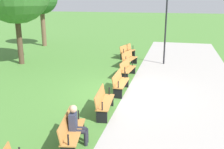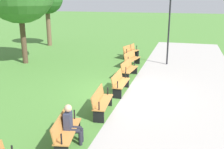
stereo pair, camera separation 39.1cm
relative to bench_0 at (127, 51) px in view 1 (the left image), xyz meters
name	(u,v)px [view 1 (the left image)]	position (x,y,z in m)	size (l,w,h in m)	color
ground_plane	(121,92)	(6.91, 1.02, -0.47)	(120.00, 120.00, 0.00)	#477A33
path_paving	(185,98)	(6.91, 3.76, -0.46)	(28.29, 5.13, 0.01)	#A39E99
bench_0	(127,51)	(0.00, 0.00, 0.00)	(1.68, 0.89, 0.89)	#B27538
bench_1	(129,59)	(2.27, 0.53, 0.00)	(1.67, 0.76, 0.89)	#B27538
bench_2	(127,69)	(4.58, 0.85, 0.00)	(1.65, 0.62, 0.89)	#B27538
bench_3	(120,82)	(6.91, 0.96, 0.00)	(1.61, 0.47, 0.89)	#B27538
bench_4	(104,102)	(9.24, 0.85, 0.00)	(1.65, 0.62, 0.89)	#B27538
bench_5	(71,131)	(11.55, 0.53, 0.00)	(1.67, 0.76, 0.89)	#B27538
person_seated	(76,124)	(11.41, 0.65, 0.17)	(0.39, 0.56, 1.20)	#2D3347
lamp_post	(166,15)	(1.15, 2.57, 2.56)	(0.32, 0.32, 4.41)	black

